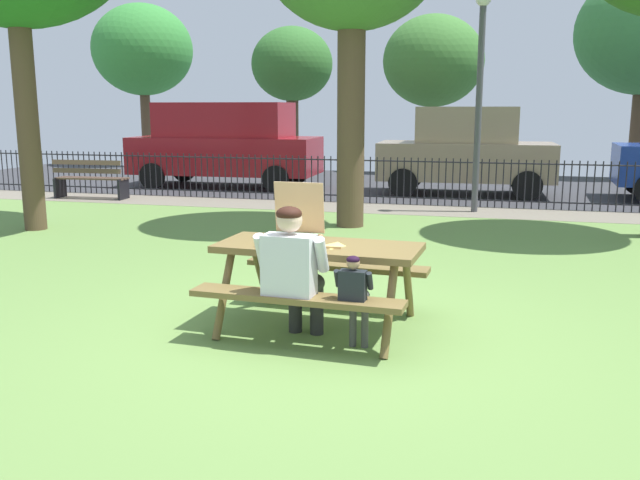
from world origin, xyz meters
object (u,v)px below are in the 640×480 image
object	(u,v)px
child_at_table	(355,293)
far_tree_center	(433,62)
pizza_slice_on_table	(334,245)
far_tree_midleft	(292,65)
adult_at_table	(293,269)
lamp_post_walkway	(480,80)
parked_car_left	(466,150)
picnic_table_foreground	(318,263)
far_tree_left	(143,50)
parked_car_far_left	(226,143)
pizza_box_open	(293,231)
park_bench_left	(90,180)

from	to	relation	value
child_at_table	far_tree_center	world-z (taller)	far_tree_center
pizza_slice_on_table	far_tree_midleft	size ratio (longest dim) A/B	0.06
adult_at_table	lamp_post_walkway	xyz separation A→B (m)	(1.20, 7.94, 1.81)
parked_car_left	lamp_post_walkway	bearing A→B (deg)	-83.13
picnic_table_foreground	lamp_post_walkway	xyz separation A→B (m)	(1.12, 7.44, 1.87)
far_tree_left	adult_at_table	bearing A→B (deg)	-57.75
picnic_table_foreground	parked_car_far_left	world-z (taller)	parked_car_far_left
far_tree_left	pizza_box_open	bearing A→B (deg)	-57.29
picnic_table_foreground	far_tree_midleft	distance (m)	16.83
pizza_slice_on_table	adult_at_table	xyz separation A→B (m)	(-0.24, -0.45, -0.12)
park_bench_left	lamp_post_walkway	bearing A→B (deg)	1.26
park_bench_left	parked_car_left	distance (m)	8.38
parked_car_far_left	parked_car_left	distance (m)	5.86
adult_at_table	far_tree_midleft	size ratio (longest dim) A/B	0.26
adult_at_table	far_tree_left	world-z (taller)	far_tree_left
child_at_table	far_tree_midleft	size ratio (longest dim) A/B	0.18
pizza_slice_on_table	park_bench_left	distance (m)	10.27
park_bench_left	parked_car_far_left	xyz separation A→B (m)	(2.00, 2.86, 0.68)
picnic_table_foreground	parked_car_left	distance (m)	10.16
pizza_slice_on_table	park_bench_left	xyz separation A→B (m)	(-7.22, 7.30, -0.36)
far_tree_left	picnic_table_foreground	bearing A→B (deg)	-56.73
lamp_post_walkway	parked_car_left	size ratio (longest dim) A/B	1.02
picnic_table_foreground	lamp_post_walkway	size ratio (longest dim) A/B	0.47
parked_car_left	far_tree_center	xyz separation A→B (m)	(-1.34, 5.70, 2.32)
lamp_post_walkway	picnic_table_foreground	bearing A→B (deg)	-98.55
lamp_post_walkway	parked_car_left	xyz separation A→B (m)	(-0.32, 2.68, -1.45)
pizza_slice_on_table	adult_at_table	size ratio (longest dim) A/B	0.23
adult_at_table	lamp_post_walkway	size ratio (longest dim) A/B	0.30
child_at_table	far_tree_midleft	bearing A→B (deg)	108.60
adult_at_table	far_tree_left	size ratio (longest dim) A/B	0.22
child_at_table	park_bench_left	bearing A→B (deg)	133.87
far_tree_left	far_tree_midleft	size ratio (longest dim) A/B	1.20
adult_at_table	far_tree_midleft	bearing A→B (deg)	106.97
park_bench_left	parked_car_left	bearing A→B (deg)	19.97
park_bench_left	far_tree_center	world-z (taller)	far_tree_center
lamp_post_walkway	adult_at_table	bearing A→B (deg)	-98.61
pizza_box_open	far_tree_midleft	distance (m)	16.68
picnic_table_foreground	lamp_post_walkway	bearing A→B (deg)	81.45
pizza_box_open	adult_at_table	world-z (taller)	pizza_box_open
parked_car_left	far_tree_center	size ratio (longest dim) A/B	0.83
child_at_table	parked_car_left	size ratio (longest dim) A/B	0.21
far_tree_center	pizza_slice_on_table	bearing A→B (deg)	-87.49
adult_at_table	far_tree_center	distance (m)	16.54
pizza_box_open	lamp_post_walkway	distance (m)	7.69
lamp_post_walkway	far_tree_midleft	bearing A→B (deg)	126.40
picnic_table_foreground	pizza_box_open	bearing A→B (deg)	170.52
far_tree_midleft	park_bench_left	bearing A→B (deg)	-103.16
picnic_table_foreground	parked_car_left	size ratio (longest dim) A/B	0.47
child_at_table	far_tree_center	size ratio (longest dim) A/B	0.17
child_at_table	far_tree_center	bearing A→B (deg)	93.47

